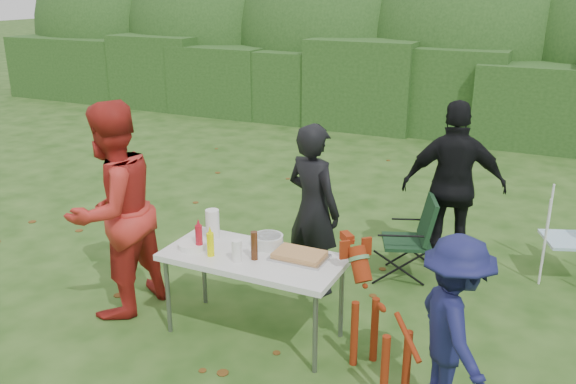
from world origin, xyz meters
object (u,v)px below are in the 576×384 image
at_px(ketchup_bottle, 199,238).
at_px(mustard_bottle, 210,244).
at_px(camping_chair, 407,237).
at_px(beer_bottle, 254,246).
at_px(dog, 381,325).
at_px(paper_towel_roll, 213,224).
at_px(lawn_chair, 571,236).
at_px(person_cook, 313,209).
at_px(person_black_puffy, 454,187).
at_px(person_red_jacket, 113,210).
at_px(folding_table, 253,261).
at_px(child, 454,328).

bearing_deg(ketchup_bottle, mustard_bottle, -21.09).
distance_m(camping_chair, beer_bottle, 1.93).
relative_size(dog, mustard_bottle, 5.00).
xyz_separation_m(ketchup_bottle, paper_towel_roll, (-0.03, 0.27, 0.02)).
height_order(lawn_chair, paper_towel_roll, paper_towel_roll).
xyz_separation_m(camping_chair, lawn_chair, (1.50, 0.65, 0.03)).
relative_size(person_cook, person_black_puffy, 0.94).
height_order(person_red_jacket, lawn_chair, person_red_jacket).
distance_m(person_cook, lawn_chair, 2.63).
xyz_separation_m(folding_table, person_red_jacket, (-1.32, -0.14, 0.28)).
height_order(child, mustard_bottle, child).
xyz_separation_m(folding_table, beer_bottle, (0.05, -0.06, 0.17)).
xyz_separation_m(person_red_jacket, lawn_chair, (3.69, 2.43, -0.51)).
xyz_separation_m(person_black_puffy, mustard_bottle, (-1.53, -2.22, -0.05)).
distance_m(person_black_puffy, mustard_bottle, 2.69).
xyz_separation_m(child, dog, (-0.54, 0.12, -0.19)).
height_order(camping_chair, mustard_bottle, mustard_bottle).
bearing_deg(person_black_puffy, person_red_jacket, 24.83).
bearing_deg(lawn_chair, dog, 42.57).
bearing_deg(lawn_chair, ketchup_bottle, 19.03).
distance_m(camping_chair, lawn_chair, 1.64).
height_order(folding_table, mustard_bottle, mustard_bottle).
xyz_separation_m(person_red_jacket, dog, (2.47, -0.03, -0.49)).
xyz_separation_m(mustard_bottle, beer_bottle, (0.36, 0.09, 0.02)).
height_order(person_cook, person_black_puffy, person_black_puffy).
bearing_deg(lawn_chair, paper_towel_roll, 15.38).
xyz_separation_m(folding_table, lawn_chair, (2.37, 2.29, -0.22)).
bearing_deg(mustard_bottle, person_black_puffy, 55.44).
bearing_deg(person_cook, camping_chair, -118.55).
xyz_separation_m(person_black_puffy, paper_towel_roll, (-1.71, -1.89, -0.02)).
bearing_deg(ketchup_bottle, person_red_jacket, -176.98).
distance_m(dog, lawn_chair, 2.74).
bearing_deg(person_red_jacket, person_black_puffy, 137.35).
xyz_separation_m(lawn_chair, beer_bottle, (-2.33, -2.35, 0.40)).
height_order(dog, lawn_chair, dog).
height_order(person_cook, beer_bottle, person_cook).
xyz_separation_m(person_black_puffy, ketchup_bottle, (-1.68, -2.16, -0.04)).
xyz_separation_m(child, ketchup_bottle, (-2.15, 0.19, 0.19)).
height_order(person_black_puffy, beer_bottle, person_black_puffy).
bearing_deg(dog, person_cook, -2.70).
relative_size(person_cook, paper_towel_roll, 6.41).
height_order(lawn_chair, ketchup_bottle, ketchup_bottle).
bearing_deg(camping_chair, person_cook, 20.03).
relative_size(child, ketchup_bottle, 6.03).
height_order(dog, camping_chair, dog).
distance_m(person_black_puffy, dog, 2.27).
xyz_separation_m(person_black_puffy, camping_chair, (-0.35, -0.43, -0.46)).
bearing_deg(folding_table, dog, -8.31).
bearing_deg(camping_chair, child, 91.91).
relative_size(dog, paper_towel_roll, 3.85).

